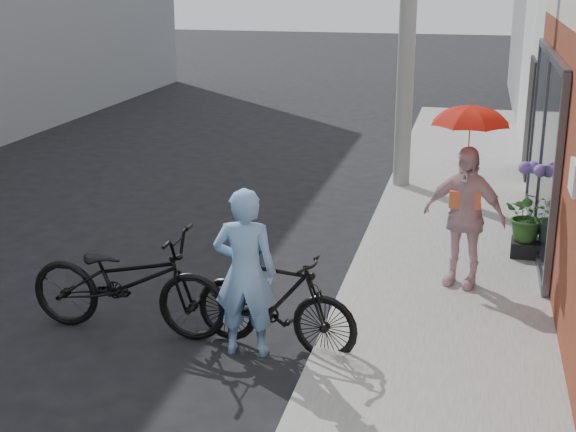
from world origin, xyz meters
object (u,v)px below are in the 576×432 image
(officer, at_px, (245,273))
(planter, at_px, (526,248))
(bike_left, at_px, (128,281))
(bike_right, at_px, (275,301))
(kimono_woman, at_px, (464,216))

(officer, bearing_deg, planter, -136.75)
(officer, distance_m, bike_left, 1.35)
(bike_right, bearing_deg, planter, -28.93)
(bike_right, relative_size, planter, 4.55)
(bike_right, bearing_deg, kimono_woman, -31.85)
(planter, bearing_deg, kimono_woman, -124.28)
(bike_left, bearing_deg, kimono_woman, -60.21)
(officer, distance_m, kimono_woman, 2.85)
(kimono_woman, bearing_deg, bike_right, -115.00)
(bike_right, bearing_deg, officer, 126.94)
(officer, height_order, planter, officer)
(kimono_woman, distance_m, planter, 1.58)
(bike_left, xyz_separation_m, bike_right, (1.57, -0.05, -0.04))
(bike_left, height_order, bike_right, bike_left)
(officer, xyz_separation_m, kimono_woman, (2.00, 2.02, 0.09))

